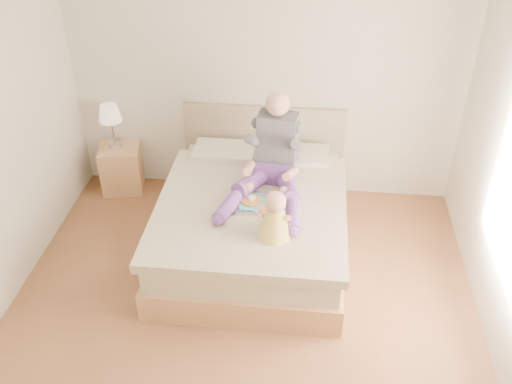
# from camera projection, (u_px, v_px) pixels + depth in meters

# --- Properties ---
(room) EXTENTS (4.02, 4.22, 2.71)m
(room) POSITION_uv_depth(u_px,v_px,m) (248.00, 172.00, 3.87)
(room) COLOR brown
(room) RESTS_ON ground
(bed) EXTENTS (1.70, 2.18, 1.00)m
(bed) POSITION_uv_depth(u_px,v_px,m) (254.00, 217.00, 5.44)
(bed) COLOR #A77A4E
(bed) RESTS_ON ground
(nightstand) EXTENTS (0.49, 0.46, 0.52)m
(nightstand) POSITION_uv_depth(u_px,v_px,m) (122.00, 168.00, 6.26)
(nightstand) COLOR #A77A4E
(nightstand) RESTS_ON ground
(lamp) EXTENTS (0.24, 0.24, 0.48)m
(lamp) POSITION_uv_depth(u_px,v_px,m) (110.00, 116.00, 5.93)
(lamp) COLOR silver
(lamp) RESTS_ON nightstand
(adult) EXTENTS (0.76, 1.12, 0.90)m
(adult) POSITION_uv_depth(u_px,v_px,m) (273.00, 161.00, 5.21)
(adult) COLOR #5B3482
(adult) RESTS_ON bed
(tray) EXTENTS (0.46, 0.37, 0.13)m
(tray) POSITION_uv_depth(u_px,v_px,m) (261.00, 201.00, 5.09)
(tray) COLOR silver
(tray) RESTS_ON bed
(baby) EXTENTS (0.29, 0.40, 0.44)m
(baby) POSITION_uv_depth(u_px,v_px,m) (275.00, 218.00, 4.63)
(baby) COLOR #F1CC4C
(baby) RESTS_ON bed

